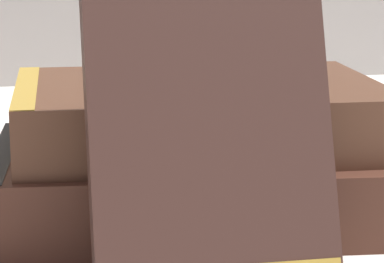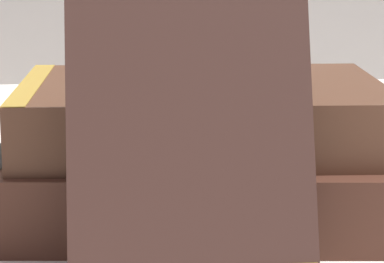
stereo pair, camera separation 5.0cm
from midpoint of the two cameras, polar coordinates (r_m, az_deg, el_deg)
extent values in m
plane|color=silver|center=(0.52, -4.54, -5.41)|extent=(3.00, 3.00, 0.00)
cube|color=#422319|center=(0.52, -3.18, -3.14)|extent=(0.23, 0.16, 0.04)
cube|color=black|center=(0.52, -14.36, -3.35)|extent=(0.02, 0.14, 0.04)
cube|color=#4C2D1E|center=(0.51, -2.41, 1.11)|extent=(0.21, 0.15, 0.04)
cube|color=olive|center=(0.51, -13.08, 0.77)|extent=(0.02, 0.14, 0.04)
cube|color=#331E19|center=(0.41, -2.42, -0.24)|extent=(0.11, 0.06, 0.14)
cylinder|color=silver|center=(0.51, -0.37, 3.40)|extent=(0.05, 0.05, 0.01)
torus|color=tan|center=(0.51, -0.37, 3.40)|extent=(0.05, 0.05, 0.01)
sphere|color=tan|center=(0.53, -0.89, 3.84)|extent=(0.01, 0.01, 0.01)
camera|label=1|loc=(0.03, -92.90, -0.65)|focal=85.00mm
camera|label=2|loc=(0.03, 87.10, 0.65)|focal=85.00mm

